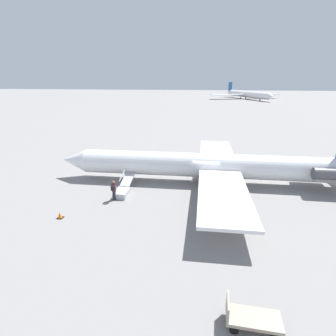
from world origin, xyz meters
name	(u,v)px	position (x,y,z in m)	size (l,w,h in m)	color
ground_plane	(206,183)	(0.00, 0.00, 0.00)	(600.00, 600.00, 0.00)	gray
airplane_main	(216,166)	(-0.88, -0.06, 1.83)	(30.19, 23.11, 6.14)	white
airplane_far_left	(246,94)	(-14.58, -137.28, 2.76)	(40.17, 50.51, 9.29)	white
boarding_stairs	(123,190)	(7.09, 4.19, 0.36)	(1.29, 4.07, 1.58)	#B2B2B7
passenger	(114,189)	(7.34, 5.57, 1.00)	(0.36, 0.55, 1.74)	#23232D
luggage_cart	(250,318)	(-2.78, 15.86, 0.46)	(2.21, 1.12, 1.22)	#9E937F
traffic_cone_near_stairs	(60,215)	(10.08, 9.26, 0.22)	(0.44, 0.44, 0.48)	black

